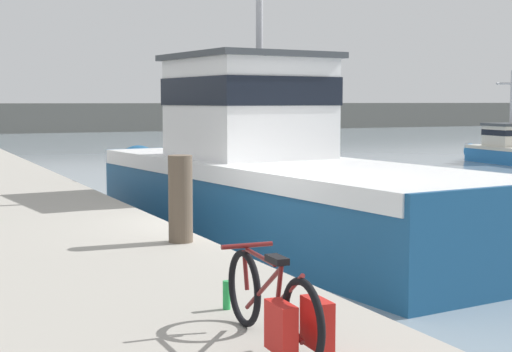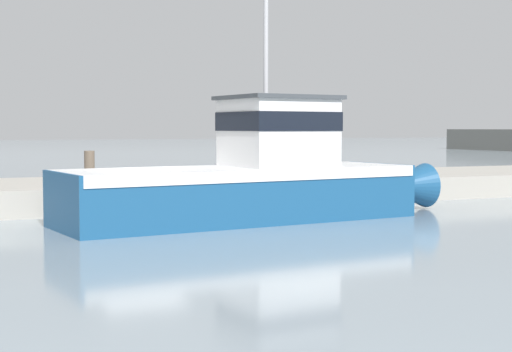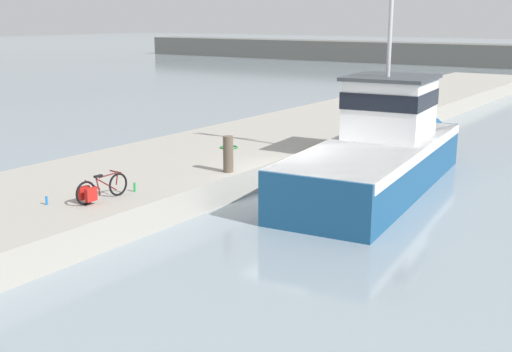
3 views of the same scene
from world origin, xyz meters
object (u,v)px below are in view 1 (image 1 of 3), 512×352
(fishing_boat_main, at_px, (267,173))
(water_bottle_by_bike, at_px, (227,295))
(bicycle_touring, at_px, (280,309))
(boat_red_outer, at_px, (511,148))
(mooring_post, at_px, (180,199))

(fishing_boat_main, xyz_separation_m, water_bottle_by_bike, (-4.04, -7.58, -0.30))
(fishing_boat_main, xyz_separation_m, bicycle_touring, (-4.14, -8.83, -0.11))
(fishing_boat_main, relative_size, water_bottle_by_bike, 49.07)
(boat_red_outer, xyz_separation_m, water_bottle_by_bike, (-21.84, -19.99, 0.33))
(water_bottle_by_bike, bearing_deg, bicycle_touring, -94.50)
(mooring_post, xyz_separation_m, water_bottle_by_bike, (-0.75, -3.35, -0.44))
(fishing_boat_main, height_order, bicycle_touring, fishing_boat_main)
(bicycle_touring, relative_size, mooring_post, 1.51)
(fishing_boat_main, distance_m, bicycle_touring, 9.76)
(boat_red_outer, distance_m, water_bottle_by_bike, 29.61)
(bicycle_touring, xyz_separation_m, mooring_post, (0.85, 4.60, 0.25))
(boat_red_outer, height_order, bicycle_touring, boat_red_outer)
(fishing_boat_main, xyz_separation_m, boat_red_outer, (17.80, 12.41, -0.63))
(fishing_boat_main, height_order, boat_red_outer, fishing_boat_main)
(boat_red_outer, relative_size, bicycle_touring, 3.40)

